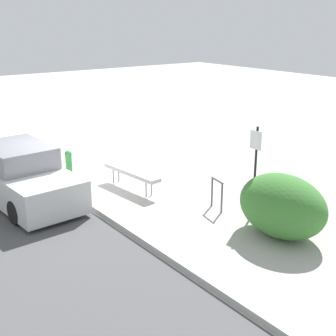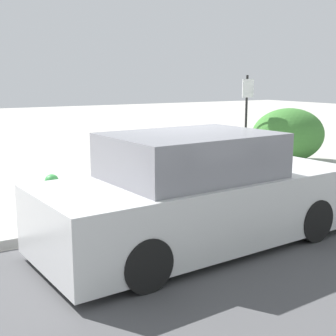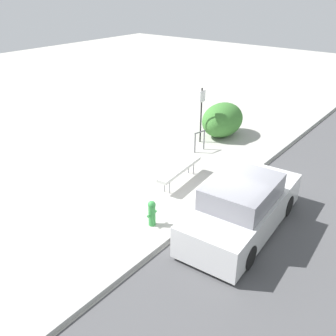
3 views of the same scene
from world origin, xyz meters
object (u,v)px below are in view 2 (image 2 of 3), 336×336
(fire_hydrant, at_px, (53,197))
(parked_car_near, at_px, (199,196))
(bike_rack, at_px, (233,150))
(sign_post, at_px, (247,111))
(bench, at_px, (160,167))

(fire_hydrant, relative_size, parked_car_near, 0.17)
(bike_rack, xyz_separation_m, parked_car_near, (-3.68, -3.83, 0.18))
(bike_rack, relative_size, sign_post, 0.36)
(bike_rack, distance_m, fire_hydrant, 5.36)
(sign_post, relative_size, fire_hydrant, 3.01)
(sign_post, bearing_deg, bike_rack, -148.66)
(bench, height_order, fire_hydrant, fire_hydrant)
(fire_hydrant, distance_m, parked_car_near, 2.46)
(bench, distance_m, fire_hydrant, 2.57)
(bench, xyz_separation_m, fire_hydrant, (-2.43, -0.85, -0.10))
(fire_hydrant, xyz_separation_m, parked_car_near, (1.36, -2.03, 0.28))
(bench, distance_m, sign_post, 3.83)
(fire_hydrant, bearing_deg, sign_post, 21.47)
(bike_rack, bearing_deg, parked_car_near, -133.84)
(bike_rack, relative_size, fire_hydrant, 1.08)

